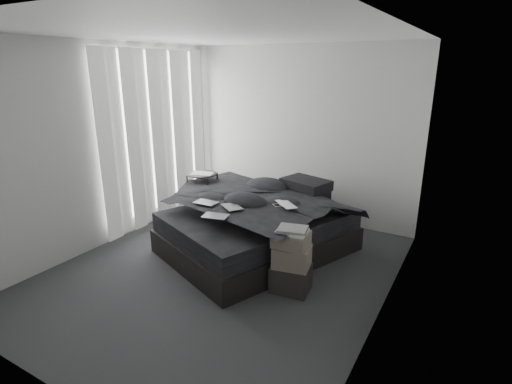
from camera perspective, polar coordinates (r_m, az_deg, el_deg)
The scene contains 25 objects.
floor at distance 4.78m, azimuth -4.89°, elevation -11.15°, with size 3.60×4.20×0.01m, color #2E2E30.
ceiling at distance 4.20m, azimuth -5.88°, elevation 21.68°, with size 3.60×4.20×0.01m, color white.
wall_back at distance 6.11m, azimuth 6.17°, elevation 8.14°, with size 3.60×0.01×2.60m, color silver.
wall_front at distance 2.94m, azimuth -29.66°, elevation -4.63°, with size 3.60×0.01×2.60m, color silver.
wall_left at distance 5.53m, azimuth -20.87°, elevation 6.09°, with size 0.01×4.20×2.60m, color silver.
wall_right at distance 3.61m, azimuth 18.70°, elevation 0.65°, with size 0.01×4.20×2.60m, color silver.
window_left at distance 6.10m, azimuth -14.29°, elevation 8.17°, with size 0.02×2.00×2.30m, color white.
curtain_left at distance 6.08m, azimuth -13.89°, elevation 7.50°, with size 0.06×2.12×2.48m, color white.
bed at distance 5.19m, azimuth 0.19°, elevation -6.82°, with size 1.66×2.19×0.30m, color black.
mattress at distance 5.09m, azimuth 0.19°, elevation -4.10°, with size 1.59×2.12×0.23m, color black.
duvet at distance 4.97m, azimuth -0.29°, elevation -1.62°, with size 1.61×1.87×0.25m, color black.
pillow_lower at distance 5.59m, azimuth 6.69°, elevation -0.10°, with size 0.66×0.45×0.15m, color black.
pillow_upper at distance 5.49m, azimuth 7.13°, elevation 1.10°, with size 0.62×0.42×0.14m, color black.
laptop at distance 4.70m, azimuth 3.76°, elevation -1.00°, with size 0.35×0.23×0.03m, color silver.
comic_a at distance 4.85m, azimuth -7.18°, elevation -0.61°, with size 0.28×0.18×0.01m, color black.
comic_b at distance 4.68m, azimuth -3.49°, elevation -1.12°, with size 0.28×0.18×0.01m, color black.
comic_c at distance 4.40m, azimuth -5.87°, elevation -2.32°, with size 0.28×0.18×0.01m, color black.
side_stand at distance 5.99m, azimuth -7.55°, elevation -1.07°, with size 0.43×0.43×0.79m, color black.
papers at distance 5.86m, azimuth -7.66°, elevation 2.60°, with size 0.30×0.22×0.02m, color white.
floor_books at distance 6.19m, azimuth -11.52°, elevation -3.89°, with size 0.13×0.18×0.13m, color black.
box_lower at distance 4.34m, azimuth 4.99°, elevation -12.14°, with size 0.39×0.31×0.29m, color black.
box_mid at distance 4.21m, azimuth 5.15°, elevation -9.17°, with size 0.37×0.29×0.22m, color #64594F.
box_upper at distance 4.14m, azimuth 5.04°, elevation -6.75°, with size 0.35×0.28×0.15m, color #64594F.
art_book_white at distance 4.10m, azimuth 5.18°, elevation -5.60°, with size 0.30×0.24×0.03m, color silver.
art_book_snake at distance 4.08m, azimuth 5.27°, elevation -5.29°, with size 0.29×0.23×0.03m, color silver.
Camera 1 is at (2.43, -3.41, 2.30)m, focal length 28.00 mm.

